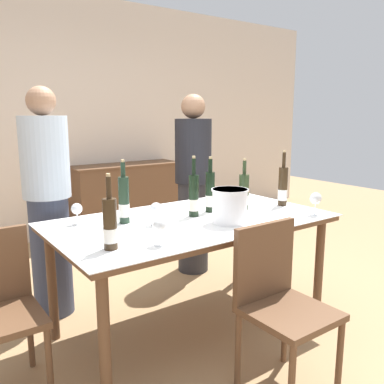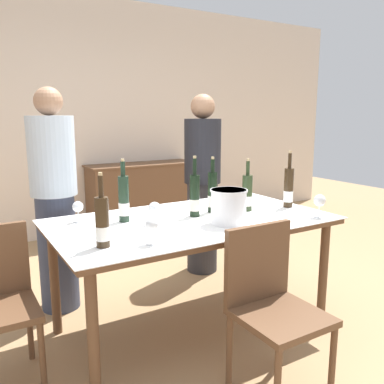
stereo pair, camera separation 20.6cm
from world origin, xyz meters
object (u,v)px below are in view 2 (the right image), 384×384
Objects in this scene: dining_table at (192,229)px; wine_bottle_1 at (102,223)px; ice_bucket at (229,206)px; wine_glass_1 at (155,209)px; sideboard_cabinet at (143,197)px; wine_glass_0 at (152,226)px; chair_near_front at (270,298)px; wine_bottle_4 at (195,196)px; wine_bottle_5 at (212,193)px; person_guest_left at (202,185)px; wine_glass_3 at (320,201)px; wine_glass_2 at (78,208)px; wine_bottle_2 at (289,188)px; person_host at (55,202)px; wine_bottle_0 at (247,194)px; wine_bottle_3 at (124,200)px.

dining_table is 4.66× the size of wine_bottle_1.
ice_bucket is 1.66× the size of wine_glass_1.
wine_glass_0 is (-1.16, -2.73, 0.45)m from sideboard_cabinet.
chair_near_front is (0.03, -0.74, -0.20)m from dining_table.
wine_bottle_4 reaches higher than wine_bottle_1.
wine_bottle_4 is at bearing -167.83° from wine_bottle_5.
wine_bottle_1 is 0.80m from wine_bottle_4.
person_guest_left is at bearing 43.51° from wine_glass_1.
wine_glass_2 is at bearing 153.33° from wine_glass_3.
wine_bottle_2 is at bearing 12.92° from ice_bucket.
wine_bottle_4 is at bearing 45.28° from dining_table.
wine_glass_0 is 1.62m from person_guest_left.
dining_table is 4.66× the size of wine_bottle_5.
person_host reaches higher than wine_bottle_1.
person_host is at bearing 90.64° from wine_bottle_1.
wine_glass_1 is 1.04× the size of wine_glass_2.
wine_bottle_0 reaches higher than wine_glass_1.
wine_bottle_2 reaches higher than wine_bottle_5.
wine_bottle_4 reaches higher than ice_bucket.
ice_bucket is at bearing 163.05° from wine_glass_3.
person_guest_left is (-0.12, 1.26, -0.07)m from wine_glass_3.
wine_glass_1 reaches higher than dining_table.
wine_bottle_0 reaches higher than ice_bucket.
ice_bucket is 0.14× the size of person_guest_left.
wine_glass_2 is at bearing 165.64° from wine_bottle_2.
wine_bottle_2 reaches higher than wine_bottle_4.
wine_glass_3 reaches higher than sideboard_cabinet.
dining_table is 0.32m from ice_bucket.
chair_near_front is (-0.71, -0.34, -0.38)m from wine_glass_3.
wine_bottle_5 is (0.17, 0.04, 0.00)m from wine_bottle_4.
wine_glass_0 is 0.68m from wine_glass_2.
wine_glass_1 is (0.43, 0.26, -0.03)m from wine_bottle_1.
wine_glass_2 is at bearing 166.35° from wine_bottle_5.
wine_bottle_3 is at bearing 55.92° from wine_bottle_1.
person_host is 1.01× the size of person_guest_left.
person_host is (-0.70, 0.78, 0.12)m from dining_table.
wine_bottle_0 is (0.46, -0.00, 0.19)m from dining_table.
sideboard_cabinet is 2.40m from wine_bottle_5.
wine_glass_1 is (-0.97, -2.37, 0.45)m from sideboard_cabinet.
wine_bottle_5 is at bearing 9.15° from wine_glass_1.
wine_bottle_3 is at bearing 144.49° from ice_bucket.
wine_bottle_3 is 1.25m from person_guest_left.
wine_bottle_2 reaches higher than wine_glass_2.
person_host is (-0.92, 0.69, -0.09)m from wine_bottle_5.
wine_bottle_1 is 0.26m from wine_glass_0.
wine_glass_1 is at bearing -112.29° from sideboard_cabinet.
dining_table is at bearing -106.51° from sideboard_cabinet.
chair_near_front is at bearing -87.42° from dining_table.
wine_glass_1 is 1.23m from person_guest_left.
wine_bottle_1 is 1.44m from wine_glass_3.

